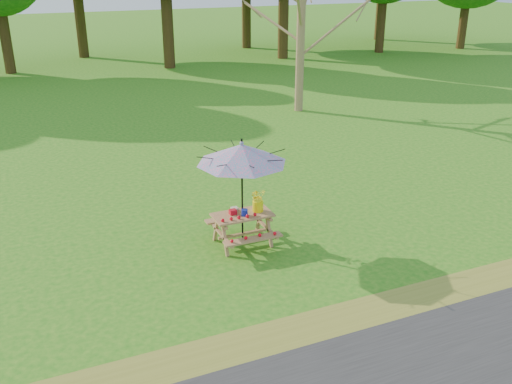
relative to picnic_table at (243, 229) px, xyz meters
name	(u,v)px	position (x,y,z in m)	size (l,w,h in m)	color
ground	(276,249)	(0.52, -0.50, -0.33)	(120.00, 120.00, 0.00)	#216F15
drygrass_strip	(351,324)	(0.52, -3.30, -0.32)	(120.00, 1.20, 0.01)	olive
picnic_table	(243,229)	(0.00, 0.00, 0.00)	(1.20, 1.32, 0.67)	#9B6646
patio_umbrella	(242,154)	(0.00, 0.00, 1.62)	(2.01, 2.01, 2.25)	black
produce_bins	(238,211)	(-0.07, 0.04, 0.40)	(0.33, 0.43, 0.13)	red
tomatoes_row	(239,217)	(-0.15, -0.18, 0.38)	(0.77, 0.13, 0.07)	red
flower_bucket	(258,199)	(0.34, 0.01, 0.61)	(0.30, 0.26, 0.49)	yellow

